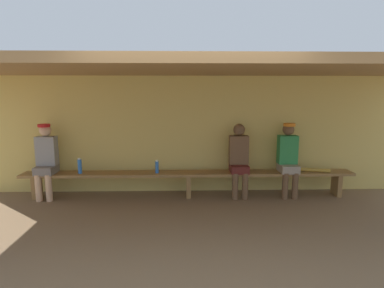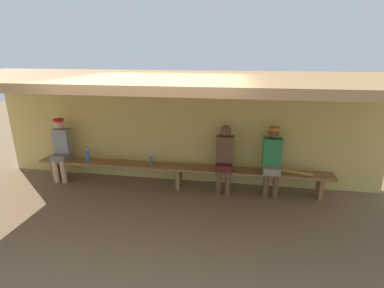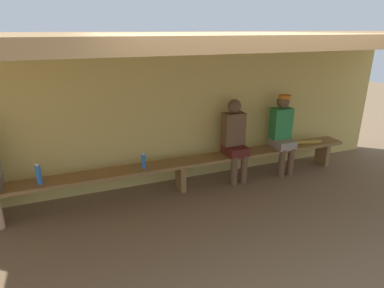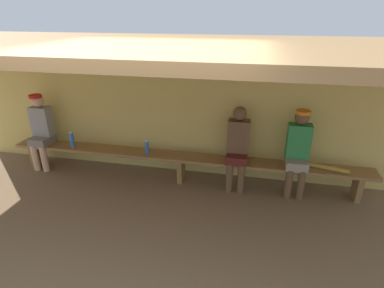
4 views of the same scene
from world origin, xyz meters
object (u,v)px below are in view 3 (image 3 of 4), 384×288
bench (181,166)px  player_near_post (282,131)px  player_shirtless_tan (235,138)px  water_bottle_blue (144,161)px  baseball_bat (297,143)px  water_bottle_orange (39,174)px

bench → player_near_post: (1.82, 0.00, 0.36)m
bench → player_shirtless_tan: player_shirtless_tan is taller
water_bottle_blue → baseball_bat: size_ratio=0.27×
baseball_bat → player_shirtless_tan: bearing=-165.4°
player_near_post → baseball_bat: size_ratio=1.56×
water_bottle_blue → water_bottle_orange: size_ratio=0.84×
player_shirtless_tan → player_near_post: 0.90m
player_shirtless_tan → player_near_post: player_near_post is taller
water_bottle_orange → bench: bearing=1.1°
player_shirtless_tan → player_near_post: bearing=0.0°
player_near_post → water_bottle_blue: 2.39m
player_shirtless_tan → baseball_bat: 1.26m
water_bottle_orange → water_bottle_blue: bearing=0.2°
bench → water_bottle_blue: (-0.57, -0.03, 0.18)m
water_bottle_blue → baseball_bat: water_bottle_blue is taller
bench → player_near_post: bearing=0.1°
player_shirtless_tan → player_near_post: (0.90, 0.00, 0.02)m
bench → player_shirtless_tan: size_ratio=4.49×
bench → baseball_bat: bearing=-0.0°
water_bottle_blue → player_near_post: bearing=0.9°
bench → water_bottle_blue: bearing=-176.7°
bench → player_shirtless_tan: (0.92, 0.00, 0.34)m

